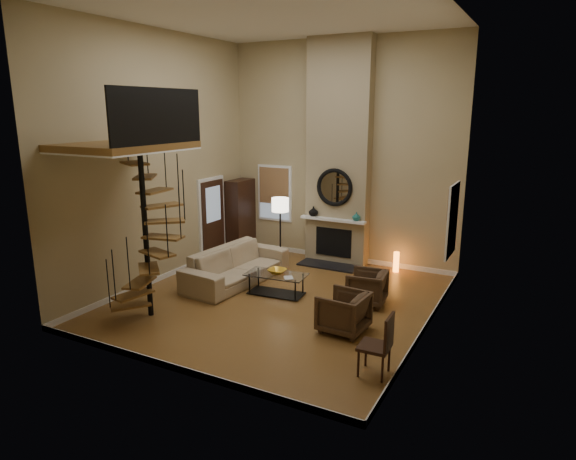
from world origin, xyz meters
The scene contains 33 objects.
ground centered at (0.00, 0.00, -0.01)m, with size 6.00×6.50×0.01m, color olive.
back_wall centered at (0.00, 3.25, 2.75)m, with size 6.00×0.02×5.50m, color tan.
front_wall centered at (0.00, -3.25, 2.75)m, with size 6.00×0.02×5.50m, color tan.
left_wall centered at (-3.00, 0.00, 2.75)m, with size 0.02×6.50×5.50m, color tan.
right_wall centered at (3.00, 0.00, 2.75)m, with size 0.02×6.50×5.50m, color tan.
ceiling centered at (0.00, 0.00, 5.50)m, with size 6.00×6.50×0.01m, color silver.
baseboard_back centered at (0.00, 3.24, 0.06)m, with size 6.00×0.02×0.12m, color white.
baseboard_front centered at (0.00, -3.24, 0.06)m, with size 6.00×0.02×0.12m, color white.
baseboard_left centered at (-2.99, 0.00, 0.06)m, with size 0.02×6.50×0.12m, color white.
baseboard_right centered at (2.99, 0.00, 0.06)m, with size 0.02×6.50×0.12m, color white.
chimney_breast centered at (0.00, 3.06, 2.75)m, with size 1.60×0.38×5.50m, color #948260.
hearth centered at (0.00, 2.57, 0.02)m, with size 1.50×0.60×0.04m, color black.
firebox centered at (0.00, 2.86, 0.55)m, with size 0.95×0.02×0.72m, color black.
mantel centered at (0.00, 2.78, 1.15)m, with size 1.70×0.18×0.06m, color white.
mirror_frame centered at (0.00, 2.84, 1.95)m, with size 0.94×0.94×0.10m, color black.
mirror_disc centered at (0.00, 2.85, 1.95)m, with size 0.80×0.80×0.01m, color white.
vase_left centered at (-0.55, 2.82, 1.30)m, with size 0.24×0.24×0.25m, color black.
vase_right centered at (0.60, 2.82, 1.28)m, with size 0.20×0.20×0.21m, color #1B5E58.
window_back centered at (-1.90, 3.22, 1.62)m, with size 1.02×0.06×1.52m.
window_right centered at (2.97, 2.00, 1.63)m, with size 0.06×1.02×1.52m.
entry_door centered at (-2.95, 1.80, 1.05)m, with size 0.10×1.05×2.16m.
loft centered at (-2.04, -1.80, 3.24)m, with size 1.70×2.20×1.09m.
spiral_stair centered at (-1.78, -1.79, 1.78)m, with size 1.47×1.47×4.06m.
hutch centered at (-2.74, 2.82, 0.95)m, with size 0.43×0.91×2.02m, color #311A10.
sofa centered at (-1.39, 0.54, 0.40)m, with size 2.72×1.06×0.79m, color tan.
armchair_near centered at (1.73, 0.66, 0.35)m, with size 0.73×0.75×0.68m, color #473120.
armchair_far centered at (1.78, -0.75, 0.35)m, with size 0.78×0.80×0.73m, color #473120.
coffee_table centered at (-0.21, 0.27, 0.28)m, with size 1.33×0.76×0.47m.
bowl centered at (-0.21, 0.32, 0.50)m, with size 0.38×0.38×0.09m, color yellow.
book centered at (0.14, 0.12, 0.46)m, with size 0.18×0.24×0.02m, color gray.
floor_lamp centered at (-1.10, 2.07, 1.41)m, with size 0.42×0.42×1.73m.
accent_lamp centered at (1.61, 2.92, 0.25)m, with size 0.14×0.14×0.49m, color orange.
side_chair centered at (2.75, -1.91, 0.53)m, with size 0.46×0.46×0.96m.
Camera 1 is at (4.67, -8.45, 3.84)m, focal length 31.20 mm.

